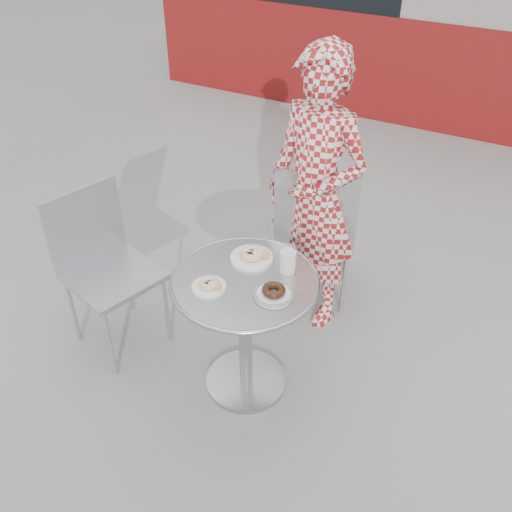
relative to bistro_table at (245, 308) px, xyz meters
The scene contains 9 objects.
ground 0.53m from the bistro_table, 66.33° to the left, with size 60.00×60.00×0.00m, color #9D9B96.
bistro_table is the anchor object (origin of this frame).
chair_far 0.90m from the bistro_table, 90.24° to the left, with size 0.58×0.58×0.95m.
chair_left 0.83m from the bistro_table, behind, with size 0.55×0.54×0.91m.
seated_person 0.75m from the bistro_table, 86.15° to the left, with size 0.58×0.38×1.60m, color maroon.
plate_far 0.25m from the bistro_table, 105.37° to the left, with size 0.21×0.21×0.05m.
plate_near 0.25m from the bistro_table, 132.09° to the right, with size 0.16×0.16×0.04m.
plate_checker 0.25m from the bistro_table, 12.34° to the right, with size 0.18×0.18×0.05m.
milk_cup 0.31m from the bistro_table, 45.64° to the left, with size 0.08×0.08×0.13m.
Camera 1 is at (0.98, -1.81, 2.36)m, focal length 40.00 mm.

